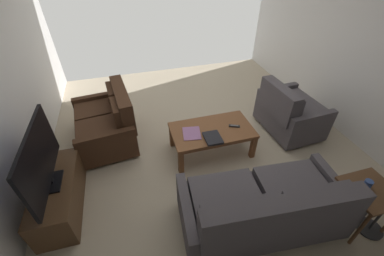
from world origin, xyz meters
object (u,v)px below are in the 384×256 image
object	(u,v)px
sofa_main	(265,208)
loveseat_near	(108,122)
book_stack	(213,138)
tv_remote	(234,126)
tv_stand	(59,195)
loose_magazine	(192,133)
coffee_table	(212,132)
end_table	(368,195)
flat_tv	(40,160)
coffee_mug	(367,184)
armchair_side	(289,112)

from	to	relation	value
sofa_main	loveseat_near	distance (m)	2.59
book_stack	tv_remote	xyz separation A→B (m)	(-0.40, -0.18, -0.01)
tv_stand	loose_magazine	bearing A→B (deg)	-166.32
book_stack	coffee_table	bearing A→B (deg)	-106.50
sofa_main	loose_magazine	world-z (taller)	sofa_main
end_table	flat_tv	distance (m)	3.46
flat_tv	coffee_table	bearing A→B (deg)	-167.95
tv_stand	flat_tv	distance (m)	0.59
tv_stand	loose_magazine	size ratio (longest dim) A/B	3.76
coffee_table	book_stack	size ratio (longest dim) A/B	3.86
tv_remote	coffee_mug	bearing A→B (deg)	117.89
loveseat_near	tv_remote	xyz separation A→B (m)	(-1.80, 0.74, 0.08)
book_stack	loose_magazine	world-z (taller)	book_stack
loveseat_near	flat_tv	size ratio (longest dim) A/B	1.16
loveseat_near	sofa_main	bearing A→B (deg)	127.56
end_table	book_stack	world-z (taller)	end_table
loveseat_near	tv_remote	size ratio (longest dim) A/B	7.84
tv_stand	armchair_side	xyz separation A→B (m)	(-3.45, -0.58, 0.15)
flat_tv	armchair_side	world-z (taller)	flat_tv
end_table	book_stack	size ratio (longest dim) A/B	1.89
loveseat_near	book_stack	bearing A→B (deg)	146.73
loveseat_near	tv_stand	world-z (taller)	loveseat_near
loveseat_near	armchair_side	size ratio (longest dim) A/B	1.25
tv_remote	loose_magazine	world-z (taller)	tv_remote
loose_magazine	coffee_table	bearing A→B (deg)	-167.81
sofa_main	end_table	bearing A→B (deg)	167.92
end_table	coffee_mug	distance (m)	0.16
end_table	tv_stand	xyz separation A→B (m)	(3.25, -1.14, -0.26)
sofa_main	tv_remote	size ratio (longest dim) A/B	11.15
coffee_mug	tv_stand	bearing A→B (deg)	-18.90
book_stack	loose_magazine	size ratio (longest dim) A/B	1.04
coffee_table	flat_tv	world-z (taller)	flat_tv
sofa_main	book_stack	distance (m)	1.15
armchair_side	book_stack	world-z (taller)	armchair_side
loose_magazine	armchair_side	bearing A→B (deg)	-165.20
loveseat_near	flat_tv	world-z (taller)	flat_tv
flat_tv	armchair_side	distance (m)	3.52
end_table	flat_tv	world-z (taller)	flat_tv
sofa_main	book_stack	world-z (taller)	sofa_main
armchair_side	coffee_mug	xyz separation A→B (m)	(0.25, 1.67, 0.25)
sofa_main	coffee_table	world-z (taller)	sofa_main
loveseat_near	tv_remote	bearing A→B (deg)	157.67
coffee_mug	end_table	bearing A→B (deg)	141.93
coffee_table	flat_tv	bearing A→B (deg)	12.05
sofa_main	coffee_mug	size ratio (longest dim) A/B	17.97
tv_stand	book_stack	world-z (taller)	book_stack
coffee_table	tv_remote	world-z (taller)	tv_remote
flat_tv	coffee_mug	xyz separation A→B (m)	(-3.20, 1.09, -0.19)
tv_remote	loveseat_near	bearing A→B (deg)	-22.33
flat_tv	armchair_side	bearing A→B (deg)	-170.50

